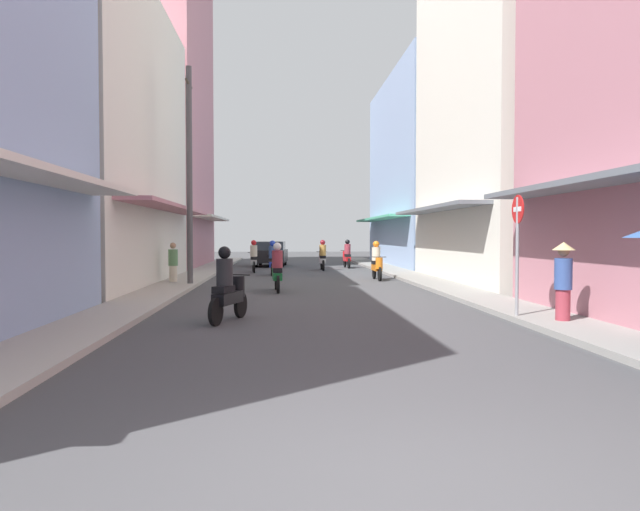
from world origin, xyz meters
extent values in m
plane|color=#424244|center=(0.00, 16.63, 0.00)|extent=(90.78, 90.78, 0.00)
cube|color=#ADA89E|center=(-4.61, 16.63, 0.06)|extent=(1.51, 49.26, 0.12)
cube|color=gray|center=(4.61, 16.63, 0.06)|extent=(1.51, 49.26, 0.12)
cube|color=silver|center=(-4.87, 4.99, 2.80)|extent=(1.10, 10.78, 0.12)
cube|color=silver|center=(-8.37, 17.81, 5.25)|extent=(6.00, 12.95, 10.50)
cube|color=#B7727F|center=(-4.87, 17.81, 2.80)|extent=(1.10, 11.66, 0.12)
cube|color=#B7727F|center=(-8.37, 30.48, 8.82)|extent=(6.00, 11.14, 17.65)
cube|color=silver|center=(-4.87, 30.48, 2.80)|extent=(1.10, 10.03, 0.12)
cube|color=slate|center=(4.87, 5.38, 2.80)|extent=(1.10, 11.49, 0.12)
cube|color=silver|center=(8.37, 18.09, 8.22)|extent=(6.00, 10.71, 16.45)
cube|color=slate|center=(4.87, 18.09, 2.80)|extent=(1.10, 9.64, 0.12)
cube|color=#8CA5CC|center=(8.37, 30.72, 5.55)|extent=(6.00, 13.89, 11.10)
cube|color=#4CB28C|center=(4.87, 30.72, 2.80)|extent=(1.10, 12.50, 0.12)
cylinder|color=black|center=(-1.09, 15.72, 0.28)|extent=(0.11, 0.56, 0.56)
cylinder|color=black|center=(-1.02, 14.47, 0.28)|extent=(0.11, 0.56, 0.56)
cube|color=#197233|center=(-1.06, 15.05, 0.50)|extent=(0.34, 1.01, 0.24)
cube|color=black|center=(-1.04, 14.85, 0.70)|extent=(0.31, 0.57, 0.14)
cylinder|color=#197233|center=(-1.09, 15.60, 0.70)|extent=(0.28, 0.28, 0.45)
cylinder|color=black|center=(-1.09, 15.60, 0.95)|extent=(0.55, 0.06, 0.03)
cylinder|color=#99333F|center=(-1.05, 14.90, 1.05)|extent=(0.34, 0.34, 0.55)
sphere|color=silver|center=(-1.05, 14.90, 1.45)|extent=(0.26, 0.26, 0.26)
cylinder|color=black|center=(2.95, 19.13, 0.28)|extent=(0.09, 0.56, 0.56)
cylinder|color=black|center=(2.93, 20.38, 0.28)|extent=(0.09, 0.56, 0.56)
cube|color=orange|center=(2.94, 19.81, 0.50)|extent=(0.30, 1.01, 0.24)
cube|color=black|center=(2.94, 20.01, 0.70)|extent=(0.29, 0.57, 0.14)
cylinder|color=orange|center=(2.95, 19.26, 0.70)|extent=(0.28, 0.28, 0.45)
cylinder|color=black|center=(2.95, 19.26, 0.95)|extent=(0.55, 0.04, 0.03)
cylinder|color=beige|center=(2.94, 19.96, 1.05)|extent=(0.34, 0.34, 0.55)
sphere|color=orange|center=(2.94, 19.96, 1.45)|extent=(0.26, 0.26, 0.26)
cylinder|color=black|center=(1.21, 27.18, 0.28)|extent=(0.09, 0.56, 0.56)
cylinder|color=black|center=(1.22, 25.93, 0.28)|extent=(0.09, 0.56, 0.56)
cube|color=silver|center=(1.21, 26.51, 0.50)|extent=(0.29, 1.00, 0.24)
cube|color=black|center=(1.22, 26.31, 0.70)|extent=(0.29, 0.56, 0.14)
cylinder|color=silver|center=(1.21, 27.06, 0.70)|extent=(0.28, 0.28, 0.45)
cylinder|color=black|center=(1.21, 27.06, 0.95)|extent=(0.55, 0.04, 0.03)
cylinder|color=#BF8C3F|center=(1.22, 26.36, 1.05)|extent=(0.34, 0.34, 0.55)
sphere|color=maroon|center=(1.22, 26.36, 1.45)|extent=(0.26, 0.26, 0.26)
cylinder|color=black|center=(-1.27, 23.59, 0.28)|extent=(0.10, 0.56, 0.56)
cylinder|color=black|center=(-1.32, 22.34, 0.28)|extent=(0.10, 0.56, 0.56)
cube|color=#1E38B7|center=(-1.30, 22.91, 0.50)|extent=(0.32, 1.01, 0.24)
cube|color=black|center=(-1.30, 22.71, 0.70)|extent=(0.30, 0.57, 0.14)
cylinder|color=#1E38B7|center=(-1.28, 23.46, 0.70)|extent=(0.28, 0.28, 0.45)
cylinder|color=black|center=(-1.28, 23.46, 0.95)|extent=(0.55, 0.05, 0.03)
cylinder|color=#334C8C|center=(-1.30, 22.76, 1.05)|extent=(0.34, 0.34, 0.55)
sphere|color=#1E38B7|center=(-1.30, 22.76, 1.45)|extent=(0.26, 0.26, 0.26)
cylinder|color=black|center=(-2.31, 25.79, 0.28)|extent=(0.12, 0.56, 0.56)
cylinder|color=black|center=(-2.21, 24.55, 0.28)|extent=(0.12, 0.56, 0.56)
cube|color=#B2B2B7|center=(-2.26, 25.12, 0.50)|extent=(0.36, 1.02, 0.24)
cube|color=black|center=(-2.24, 24.92, 0.70)|extent=(0.32, 0.58, 0.14)
cylinder|color=#B2B2B7|center=(-2.30, 25.67, 0.70)|extent=(0.28, 0.28, 0.45)
cylinder|color=black|center=(-2.30, 25.67, 0.95)|extent=(0.55, 0.07, 0.03)
cylinder|color=beige|center=(-2.24, 24.97, 1.05)|extent=(0.34, 0.34, 0.55)
sphere|color=red|center=(-2.24, 24.97, 1.45)|extent=(0.26, 0.26, 0.26)
cylinder|color=black|center=(-1.82, 9.07, 0.28)|extent=(0.26, 0.56, 0.56)
cylinder|color=black|center=(-2.23, 7.89, 0.28)|extent=(0.26, 0.56, 0.56)
cube|color=black|center=(-2.04, 8.44, 0.50)|extent=(0.59, 1.04, 0.24)
cube|color=black|center=(-2.11, 8.25, 0.70)|extent=(0.45, 0.62, 0.14)
cylinder|color=black|center=(-1.86, 8.96, 0.70)|extent=(0.28, 0.28, 0.45)
cylinder|color=black|center=(-1.86, 8.96, 0.95)|extent=(0.53, 0.21, 0.03)
cylinder|color=#262628|center=(-2.09, 8.29, 1.05)|extent=(0.34, 0.34, 0.55)
sphere|color=black|center=(-2.09, 8.29, 1.45)|extent=(0.26, 0.26, 0.26)
cylinder|color=black|center=(2.70, 29.42, 0.28)|extent=(0.12, 0.56, 0.56)
cylinder|color=black|center=(2.78, 28.18, 0.28)|extent=(0.12, 0.56, 0.56)
cube|color=red|center=(2.74, 28.75, 0.50)|extent=(0.34, 1.02, 0.24)
cube|color=black|center=(2.75, 28.55, 0.70)|extent=(0.32, 0.58, 0.14)
cylinder|color=red|center=(2.70, 29.30, 0.70)|extent=(0.28, 0.28, 0.45)
cylinder|color=black|center=(2.70, 29.30, 0.95)|extent=(0.55, 0.06, 0.03)
cylinder|color=#99333F|center=(2.75, 28.60, 1.05)|extent=(0.34, 0.34, 0.55)
sphere|color=black|center=(2.75, 28.60, 1.45)|extent=(0.26, 0.26, 0.26)
cube|color=black|center=(-1.51, 31.05, 0.60)|extent=(2.04, 4.21, 0.70)
cube|color=#333D47|center=(-1.52, 30.90, 1.15)|extent=(1.74, 2.21, 0.60)
cylinder|color=black|center=(-2.17, 32.35, 0.32)|extent=(0.22, 0.65, 0.64)
cylinder|color=black|center=(-0.67, 32.25, 0.32)|extent=(0.22, 0.65, 0.64)
cylinder|color=black|center=(-2.34, 29.86, 0.32)|extent=(0.22, 0.65, 0.64)
cylinder|color=black|center=(-0.85, 29.76, 0.32)|extent=(0.22, 0.65, 0.64)
cylinder|color=beige|center=(-4.85, 17.90, 0.35)|extent=(0.28, 0.28, 0.70)
cylinder|color=#598C59|center=(-4.85, 17.90, 1.00)|extent=(0.34, 0.34, 0.59)
sphere|color=tan|center=(-4.85, 17.90, 1.43)|extent=(0.22, 0.22, 0.22)
cylinder|color=#99333F|center=(4.63, 7.39, 0.37)|extent=(0.28, 0.28, 0.73)
cylinder|color=#334C8C|center=(4.63, 7.39, 1.04)|extent=(0.34, 0.34, 0.62)
sphere|color=#9E7256|center=(4.63, 7.39, 1.49)|extent=(0.22, 0.22, 0.22)
cone|color=#D1B77A|center=(4.63, 7.39, 1.59)|extent=(0.44, 0.44, 0.16)
cylinder|color=#4C4C4F|center=(-4.11, 17.04, 3.83)|extent=(0.20, 0.20, 7.66)
cylinder|color=#3F382D|center=(-4.11, 17.04, 7.06)|extent=(0.08, 1.20, 0.08)
cylinder|color=gray|center=(4.01, 8.15, 1.30)|extent=(0.07, 0.07, 2.60)
cylinder|color=red|center=(4.01, 8.15, 2.35)|extent=(0.02, 0.60, 0.60)
cube|color=white|center=(4.01, 8.15, 2.35)|extent=(0.03, 0.40, 0.10)
camera|label=1|loc=(-0.94, -3.95, 1.80)|focal=33.30mm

